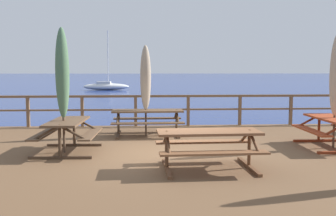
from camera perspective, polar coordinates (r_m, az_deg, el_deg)
ground_plane at (r=9.19m, az=0.25°, el=-10.62°), size 600.00×600.00×0.00m
wooden_deck at (r=9.11m, az=0.25°, el=-8.70°), size 16.93×9.03×0.63m
railing_waterside_far at (r=13.23m, az=-0.91°, el=0.51°), size 16.73×0.10×1.09m
picnic_table_mid_centre at (r=10.42m, az=23.56°, el=-2.45°), size 1.42×1.87×0.78m
picnic_table_front_left at (r=9.31m, az=-14.95°, el=-3.10°), size 1.46×1.82×0.78m
picnic_table_back_right at (r=7.52m, az=6.13°, el=-4.97°), size 2.07×1.47×0.78m
picnic_table_mid_right at (r=11.36m, az=-3.10°, el=-1.31°), size 2.13×1.43×0.78m
patio_umbrella_short_mid at (r=10.31m, az=24.06°, el=4.49°), size 0.32×0.32×2.86m
patio_umbrella_tall_front at (r=9.18m, az=-15.66°, el=5.02°), size 0.32×0.32×2.95m
patio_umbrella_tall_mid_right at (r=11.32m, az=-3.40°, el=4.51°), size 0.32×0.32×2.70m
sailboat_distant at (r=50.21m, az=-9.33°, el=3.27°), size 6.07×1.95×7.72m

